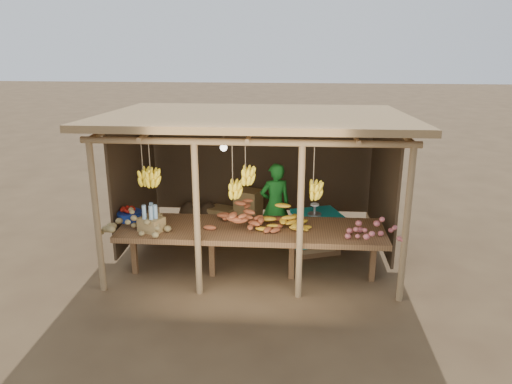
{
  "coord_description": "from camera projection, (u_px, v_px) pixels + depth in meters",
  "views": [
    {
      "loc": [
        0.55,
        -7.76,
        3.54
      ],
      "look_at": [
        0.0,
        0.0,
        1.05
      ],
      "focal_mm": 35.0,
      "sensor_mm": 36.0,
      "label": 1
    }
  ],
  "objects": [
    {
      "name": "carton_stack",
      "position": [
        240.0,
        211.0,
        9.42
      ],
      "size": [
        1.05,
        0.5,
        0.73
      ],
      "color": "#9E7C47",
      "rests_on": "ground"
    },
    {
      "name": "counter",
      "position": [
        251.0,
        232.0,
        7.36
      ],
      "size": [
        3.9,
        1.05,
        0.8
      ],
      "color": "brown",
      "rests_on": "ground"
    },
    {
      "name": "stall_structure",
      "position": [
        253.0,
        141.0,
        7.85
      ],
      "size": [
        4.7,
        3.5,
        2.43
      ],
      "color": "olive",
      "rests_on": "ground"
    },
    {
      "name": "ground",
      "position": [
        256.0,
        251.0,
        8.49
      ],
      "size": [
        60.0,
        60.0,
        0.0
      ],
      "primitive_type": "plane",
      "color": "brown",
      "rests_on": "ground"
    },
    {
      "name": "bottle_box",
      "position": [
        151.0,
        221.0,
        7.18
      ],
      "size": [
        0.41,
        0.37,
        0.41
      ],
      "color": "#9E7C47",
      "rests_on": "counter"
    },
    {
      "name": "tomato_basin",
      "position": [
        129.0,
        215.0,
        7.64
      ],
      "size": [
        0.38,
        0.38,
        0.2
      ],
      "rotation": [
        0.0,
        0.0,
        0.33
      ],
      "color": "navy",
      "rests_on": "counter"
    },
    {
      "name": "banana_pile",
      "position": [
        283.0,
        216.0,
        7.31
      ],
      "size": [
        0.67,
        0.44,
        0.35
      ],
      "primitive_type": null,
      "rotation": [
        0.0,
        0.0,
        0.08
      ],
      "color": "yellow",
      "rests_on": "counter"
    },
    {
      "name": "sweet_potato_heap",
      "position": [
        244.0,
        215.0,
        7.35
      ],
      "size": [
        1.06,
        0.73,
        0.36
      ],
      "primitive_type": null,
      "rotation": [
        0.0,
        0.0,
        0.15
      ],
      "color": "#AB512B",
      "rests_on": "counter"
    },
    {
      "name": "vendor",
      "position": [
        275.0,
        205.0,
        8.52
      ],
      "size": [
        0.62,
        0.51,
        1.47
      ],
      "primitive_type": "imported",
      "rotation": [
        0.0,
        0.0,
        3.48
      ],
      "color": "#1A7722",
      "rests_on": "ground"
    },
    {
      "name": "burlap_sacks",
      "position": [
        199.0,
        213.0,
        9.58
      ],
      "size": [
        0.76,
        0.4,
        0.54
      ],
      "color": "#41311E",
      "rests_on": "ground"
    },
    {
      "name": "onion_heap",
      "position": [
        377.0,
        227.0,
        6.89
      ],
      "size": [
        0.95,
        0.76,
        0.36
      ],
      "primitive_type": null,
      "rotation": [
        0.0,
        0.0,
        0.37
      ],
      "color": "#C05D5F",
      "rests_on": "counter"
    },
    {
      "name": "tarp_crate",
      "position": [
        316.0,
        231.0,
        8.39
      ],
      "size": [
        0.91,
        0.85,
        0.88
      ],
      "color": "brown",
      "rests_on": "ground"
    },
    {
      "name": "potato_heap",
      "position": [
        135.0,
        220.0,
        7.12
      ],
      "size": [
        1.07,
        0.86,
        0.36
      ],
      "primitive_type": null,
      "rotation": [
        0.0,
        0.0,
        0.38
      ],
      "color": "olive",
      "rests_on": "counter"
    }
  ]
}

